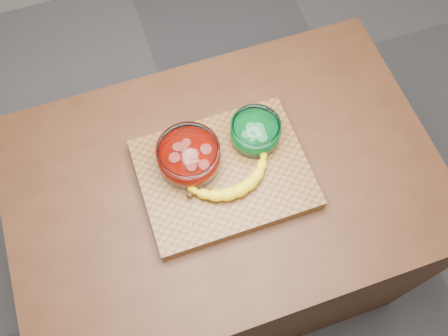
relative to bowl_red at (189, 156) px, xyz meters
name	(u,v)px	position (x,y,z in m)	size (l,w,h in m)	color
ground	(224,262)	(0.08, -0.05, -0.98)	(3.50, 3.50, 0.00)	slate
counter	(224,229)	(0.08, -0.05, -0.53)	(1.20, 0.80, 0.90)	#4A2816
cutting_board	(224,174)	(0.08, -0.05, -0.06)	(0.45, 0.35, 0.04)	brown
bowl_red	(189,156)	(0.00, 0.00, 0.00)	(0.17, 0.17, 0.08)	white
bowl_green	(255,131)	(0.19, 0.02, -0.01)	(0.14, 0.14, 0.06)	white
banana	(231,179)	(0.09, -0.09, -0.02)	(0.27, 0.14, 0.04)	yellow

